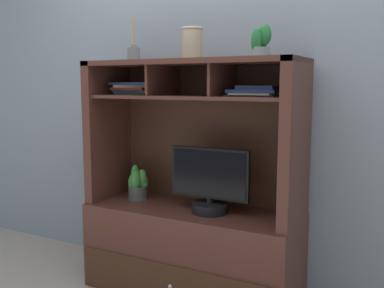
{
  "coord_description": "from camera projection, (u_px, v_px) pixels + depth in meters",
  "views": [
    {
      "loc": [
        1.22,
        -2.29,
        1.29
      ],
      "look_at": [
        0.0,
        0.0,
        0.93
      ],
      "focal_mm": 40.98,
      "sensor_mm": 36.0,
      "label": 1
    }
  ],
  "objects": [
    {
      "name": "potted_orchid",
      "position": [
        138.0,
        184.0,
        2.88
      ],
      "size": [
        0.14,
        0.14,
        0.23
      ],
      "color": "#4B4F48",
      "rests_on": "media_console"
    },
    {
      "name": "back_wall",
      "position": [
        212.0,
        66.0,
        2.8
      ],
      "size": [
        6.0,
        0.02,
        2.8
      ],
      "primitive_type": "cube",
      "color": "gray",
      "rests_on": "ground"
    },
    {
      "name": "diffuser_bottle",
      "position": [
        134.0,
        54.0,
        2.76
      ],
      "size": [
        0.08,
        0.08,
        0.27
      ],
      "color": "slate",
      "rests_on": "media_console"
    },
    {
      "name": "potted_succulent",
      "position": [
        261.0,
        45.0,
        2.33
      ],
      "size": [
        0.11,
        0.11,
        0.18
      ],
      "color": "gray",
      "rests_on": "media_console"
    },
    {
      "name": "media_console",
      "position": [
        193.0,
        222.0,
        2.69
      ],
      "size": [
        1.31,
        0.53,
        1.43
      ],
      "color": "#502A20",
      "rests_on": "ground"
    },
    {
      "name": "tv_monitor",
      "position": [
        210.0,
        186.0,
        2.57
      ],
      "size": [
        0.49,
        0.22,
        0.39
      ],
      "color": "black",
      "rests_on": "media_console"
    },
    {
      "name": "magazine_stack_centre",
      "position": [
        139.0,
        88.0,
        2.82
      ],
      "size": [
        0.35,
        0.31,
        0.08
      ],
      "color": "#29393E",
      "rests_on": "media_console"
    },
    {
      "name": "magazine_stack_left",
      "position": [
        256.0,
        91.0,
        2.43
      ],
      "size": [
        0.29,
        0.29,
        0.06
      ],
      "color": "#282E39",
      "rests_on": "media_console"
    },
    {
      "name": "ceramic_vase",
      "position": [
        192.0,
        43.0,
        2.54
      ],
      "size": [
        0.13,
        0.13,
        0.19
      ],
      "color": "tan",
      "rests_on": "media_console"
    }
  ]
}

